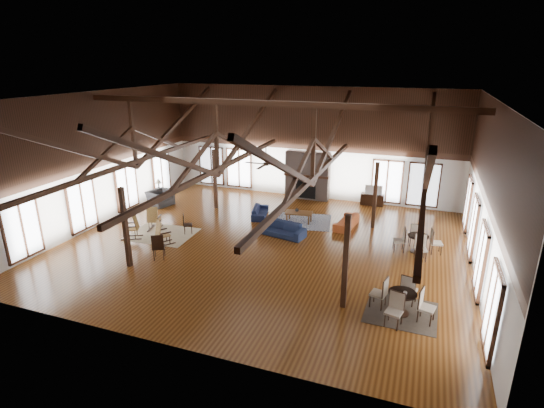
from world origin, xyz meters
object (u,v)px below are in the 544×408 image
(sofa_orange, at_px, (346,221))
(armchair, at_px, (160,198))
(sofa_navy_front, at_px, (282,229))
(sofa_navy_left, at_px, (260,212))
(cafe_table_near, at_px, (402,299))
(tv_console, at_px, (372,199))
(cafe_table_far, at_px, (418,241))
(coffee_table, at_px, (299,213))

(sofa_orange, height_order, armchair, armchair)
(sofa_navy_front, height_order, sofa_orange, sofa_navy_front)
(sofa_navy_left, distance_m, cafe_table_near, 9.55)
(tv_console, bearing_deg, cafe_table_far, -65.19)
(sofa_orange, bearing_deg, tv_console, 176.25)
(cafe_table_far, bearing_deg, coffee_table, 163.55)
(coffee_table, relative_size, armchair, 1.13)
(sofa_orange, relative_size, coffee_table, 1.37)
(sofa_navy_front, bearing_deg, cafe_table_far, 14.10)
(cafe_table_near, bearing_deg, cafe_table_far, 86.58)
(sofa_navy_front, relative_size, cafe_table_near, 1.03)
(sofa_navy_front, bearing_deg, tv_console, 72.17)
(armchair, bearing_deg, cafe_table_near, -98.55)
(sofa_orange, bearing_deg, cafe_table_far, 68.43)
(armchair, bearing_deg, cafe_table_far, -78.94)
(sofa_navy_front, relative_size, sofa_orange, 1.11)
(armchair, distance_m, cafe_table_near, 14.12)
(cafe_table_near, bearing_deg, coffee_table, 128.87)
(sofa_orange, bearing_deg, coffee_table, -79.14)
(coffee_table, bearing_deg, armchair, 173.00)
(sofa_orange, xyz_separation_m, tv_console, (0.69, 3.59, 0.03))
(sofa_orange, distance_m, coffee_table, 2.24)
(cafe_table_near, distance_m, cafe_table_far, 4.75)
(sofa_orange, distance_m, cafe_table_far, 3.60)
(coffee_table, distance_m, tv_console, 4.74)
(sofa_orange, xyz_separation_m, cafe_table_near, (2.87, -6.47, 0.24))
(sofa_navy_front, xyz_separation_m, coffee_table, (0.21, 1.83, 0.13))
(coffee_table, relative_size, cafe_table_far, 0.69)
(armchair, bearing_deg, sofa_navy_front, -85.55)
(sofa_navy_front, distance_m, coffee_table, 1.85)
(sofa_navy_left, height_order, armchair, armchair)
(sofa_navy_left, xyz_separation_m, coffee_table, (2.00, -0.06, 0.19))
(coffee_table, relative_size, tv_console, 1.13)
(armchair, height_order, tv_console, armchair)
(coffee_table, bearing_deg, cafe_table_near, -59.07)
(sofa_navy_front, relative_size, cafe_table_far, 1.06)
(sofa_navy_left, distance_m, armchair, 5.59)
(sofa_navy_front, height_order, sofa_navy_left, sofa_navy_front)
(sofa_navy_left, distance_m, sofa_orange, 4.23)
(sofa_navy_left, relative_size, coffee_table, 1.23)
(cafe_table_far, bearing_deg, armchair, 173.56)
(tv_console, bearing_deg, sofa_orange, -100.96)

